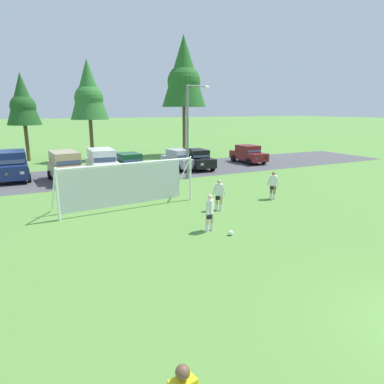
% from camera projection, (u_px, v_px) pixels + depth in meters
% --- Properties ---
extents(ground_plane, '(400.00, 400.00, 0.00)m').
position_uv_depth(ground_plane, '(180.00, 196.00, 20.99)').
color(ground_plane, '#598C3D').
extents(parking_lot_strip, '(52.00, 8.40, 0.01)m').
position_uv_depth(parking_lot_strip, '(135.00, 172.00, 28.92)').
color(parking_lot_strip, '#4C4C51').
rests_on(parking_lot_strip, ground).
extents(soccer_ball, '(0.22, 0.22, 0.22)m').
position_uv_depth(soccer_ball, '(231.00, 233.00, 14.48)').
color(soccer_ball, white).
rests_on(soccer_ball, ground).
extents(soccer_goal, '(7.56, 2.59, 2.57)m').
position_uv_depth(soccer_goal, '(125.00, 183.00, 18.65)').
color(soccer_goal, white).
rests_on(soccer_goal, ground).
extents(player_striker_near, '(0.61, 0.55, 1.64)m').
position_uv_depth(player_striker_near, '(210.00, 213.00, 14.85)').
color(player_striker_near, beige).
rests_on(player_striker_near, ground).
extents(player_midfield_center, '(0.67, 0.45, 1.64)m').
position_uv_depth(player_midfield_center, '(219.00, 195.00, 17.94)').
color(player_midfield_center, tan).
rests_on(player_midfield_center, ground).
extents(player_defender_far, '(0.50, 0.66, 1.64)m').
position_uv_depth(player_defender_far, '(273.00, 185.00, 20.21)').
color(player_defender_far, '#936B4C').
rests_on(player_defender_far, ground).
extents(parked_car_slot_left, '(2.14, 4.60, 2.16)m').
position_uv_depth(parked_car_slot_left, '(13.00, 165.00, 25.64)').
color(parked_car_slot_left, navy).
rests_on(parked_car_slot_left, ground).
extents(parked_car_slot_center_left, '(2.37, 4.72, 2.16)m').
position_uv_depth(parked_car_slot_center_left, '(66.00, 166.00, 25.26)').
color(parked_car_slot_center_left, tan).
rests_on(parked_car_slot_center_left, ground).
extents(parked_car_slot_center, '(2.28, 4.68, 2.16)m').
position_uv_depth(parked_car_slot_center, '(102.00, 163.00, 26.86)').
color(parked_car_slot_center, silver).
rests_on(parked_car_slot_center, ground).
extents(parked_car_slot_center_right, '(2.20, 4.28, 1.72)m').
position_uv_depth(parked_car_slot_center_right, '(129.00, 164.00, 27.84)').
color(parked_car_slot_center_right, '#194C2D').
rests_on(parked_car_slot_center_right, ground).
extents(parked_car_slot_right, '(2.29, 4.33, 1.72)m').
position_uv_depth(parked_car_slot_right, '(180.00, 159.00, 30.45)').
color(parked_car_slot_right, '#B2B2BC').
rests_on(parked_car_slot_right, ground).
extents(parked_car_slot_far_right, '(2.19, 4.28, 1.72)m').
position_uv_depth(parked_car_slot_far_right, '(197.00, 159.00, 30.44)').
color(parked_car_slot_far_right, black).
rests_on(parked_car_slot_far_right, ground).
extents(parked_car_slot_end, '(2.07, 4.22, 1.72)m').
position_uv_depth(parked_car_slot_end, '(248.00, 154.00, 34.01)').
color(parked_car_slot_end, maroon).
rests_on(parked_car_slot_end, ground).
extents(tree_left_edge, '(3.27, 3.27, 8.71)m').
position_uv_depth(tree_left_edge, '(22.00, 101.00, 34.14)').
color(tree_left_edge, brown).
rests_on(tree_left_edge, ground).
extents(tree_mid_left, '(3.75, 3.75, 9.99)m').
position_uv_depth(tree_mid_left, '(88.00, 92.00, 34.15)').
color(tree_mid_left, brown).
rests_on(tree_mid_left, ground).
extents(tree_center_back, '(4.89, 4.89, 13.04)m').
position_uv_depth(tree_center_back, '(184.00, 74.00, 37.89)').
color(tree_center_back, brown).
rests_on(tree_center_back, ground).
extents(street_lamp, '(2.00, 0.32, 6.93)m').
position_uv_depth(street_lamp, '(190.00, 131.00, 25.67)').
color(street_lamp, slate).
rests_on(street_lamp, ground).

